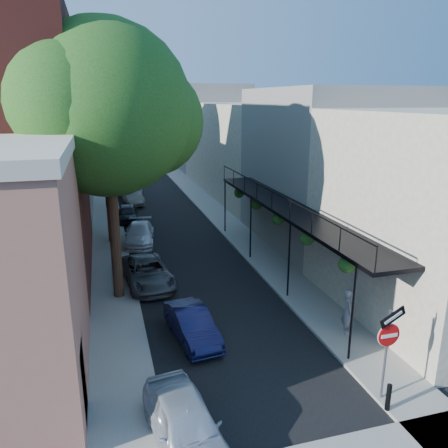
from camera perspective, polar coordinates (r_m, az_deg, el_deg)
road_surface at (r=39.23m, az=-9.36°, el=3.47°), size 6.00×64.00×0.01m
sidewalk_left at (r=39.00m, az=-15.21°, el=3.13°), size 2.00×64.00×0.12m
sidewalk_right at (r=39.83m, az=-3.63°, el=3.93°), size 2.00×64.00×0.12m
buildings_left at (r=37.38m, az=-23.97°, el=9.37°), size 10.10×59.10×12.00m
buildings_right at (r=40.00m, az=3.54°, el=10.31°), size 9.80×55.00×10.00m
sign_post at (r=13.27m, az=20.69°, el=-13.85°), size 0.89×0.17×2.99m
bollard at (r=13.68m, az=20.68°, el=-20.41°), size 0.14×0.14×0.80m
oak_near at (r=18.37m, az=-13.79°, el=13.93°), size 7.48×6.80×11.42m
oak_mid at (r=26.36m, az=-14.55°, el=12.61°), size 6.60×6.00×10.20m
oak_far at (r=35.37m, az=-15.04°, el=15.29°), size 7.70×7.00×11.90m
parked_car_a at (r=11.91m, az=-5.02°, el=-24.70°), size 2.02×4.03×1.32m
parked_car_b at (r=16.20m, az=-4.18°, el=-12.96°), size 1.64×3.59×1.14m
parked_car_c at (r=20.80m, az=-9.99°, el=-6.25°), size 2.46×4.55×1.21m
parked_car_d at (r=26.67m, az=-10.98°, el=-1.30°), size 2.19×4.27×1.19m
parked_car_e at (r=31.64m, az=-12.49°, el=1.36°), size 1.63×3.55×1.18m
parked_car_f at (r=36.90m, az=-11.82°, el=3.55°), size 1.67×3.96×1.27m
parked_car_g at (r=41.33m, az=-12.16°, el=4.86°), size 2.26×4.65×1.27m
pedestrian at (r=16.80m, az=15.88°, el=-10.89°), size 0.59×0.73×1.72m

